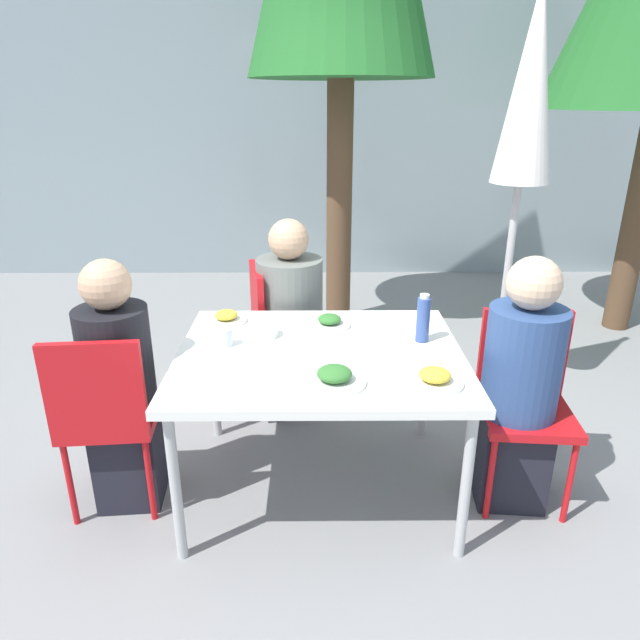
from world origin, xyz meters
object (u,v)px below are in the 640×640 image
object	(u,v)px
chair_left	(106,410)
drinking_cup	(225,337)
chair_right	(524,391)
bottle	(423,319)
person_right	(519,391)
person_far	(290,325)
person_left	(121,392)
chair_far	(275,326)
salad_bowl	(262,331)
closed_umbrella	(528,107)

from	to	relation	value
chair_left	drinking_cup	xyz separation A→B (m)	(0.50, 0.23, 0.24)
chair_left	chair_right	xyz separation A→B (m)	(1.87, 0.15, 0.00)
bottle	drinking_cup	distance (m)	0.91
person_right	person_far	size ratio (longest dim) A/B	1.01
person_far	chair_left	bearing A→B (deg)	-51.60
person_left	bottle	xyz separation A→B (m)	(1.36, 0.19, 0.27)
chair_far	drinking_cup	size ratio (longest dim) A/B	10.66
person_left	salad_bowl	bearing A→B (deg)	17.95
drinking_cup	salad_bowl	xyz separation A→B (m)	(0.16, 0.11, -0.02)
person_left	salad_bowl	xyz separation A→B (m)	(0.61, 0.25, 0.19)
bottle	person_far	bearing A→B (deg)	134.29
chair_left	salad_bowl	xyz separation A→B (m)	(0.65, 0.34, 0.23)
chair_right	closed_umbrella	xyz separation A→B (m)	(0.17, 0.90, 1.21)
chair_left	chair_far	size ratio (longest dim) A/B	1.00
person_far	drinking_cup	xyz separation A→B (m)	(-0.26, -0.70, 0.22)
chair_left	person_far	distance (m)	1.20
chair_left	person_right	size ratio (longest dim) A/B	0.75
chair_right	closed_umbrella	world-z (taller)	closed_umbrella
person_left	bottle	world-z (taller)	person_left
person_left	person_far	xyz separation A→B (m)	(0.72, 0.84, -0.02)
person_left	person_right	size ratio (longest dim) A/B	0.99
person_left	chair_far	world-z (taller)	person_left
chair_right	bottle	xyz separation A→B (m)	(-0.47, 0.12, 0.31)
bottle	drinking_cup	size ratio (longest dim) A/B	2.77
person_left	drinking_cup	xyz separation A→B (m)	(0.45, 0.14, 0.20)
closed_umbrella	bottle	size ratio (longest dim) A/B	10.41
chair_left	person_left	xyz separation A→B (m)	(0.04, 0.08, 0.04)
chair_right	person_far	bearing A→B (deg)	-29.94
person_right	person_left	bearing A→B (deg)	4.77
chair_far	drinking_cup	world-z (taller)	chair_far
salad_bowl	closed_umbrella	bearing A→B (deg)	27.39
chair_far	salad_bowl	world-z (taller)	chair_far
person_right	closed_umbrella	bearing A→B (deg)	-98.10
person_far	salad_bowl	bearing A→B (deg)	-22.56
person_far	drinking_cup	bearing A→B (deg)	-32.90
chair_left	chair_far	world-z (taller)	same
person_far	bottle	xyz separation A→B (m)	(0.64, -0.66, 0.29)
chair_right	drinking_cup	world-z (taller)	chair_right
closed_umbrella	salad_bowl	bearing A→B (deg)	-152.61
closed_umbrella	drinking_cup	bearing A→B (deg)	-151.74
chair_far	bottle	size ratio (longest dim) A/B	3.85
drinking_cup	salad_bowl	distance (m)	0.19
bottle	salad_bowl	bearing A→B (deg)	174.84
person_right	drinking_cup	world-z (taller)	person_right
person_far	drinking_cup	size ratio (longest dim) A/B	14.08
person_right	closed_umbrella	size ratio (longest dim) A/B	0.49
person_right	chair_far	distance (m)	1.44
chair_left	bottle	size ratio (longest dim) A/B	3.85
chair_left	person_left	bearing A→B (deg)	57.99
bottle	chair_right	bearing A→B (deg)	-13.86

